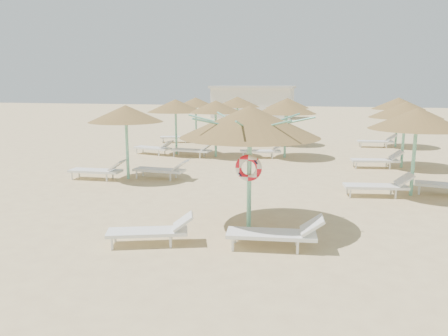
# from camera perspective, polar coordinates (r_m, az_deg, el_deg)

# --- Properties ---
(ground) EXTENTS (120.00, 120.00, 0.00)m
(ground) POSITION_cam_1_polar(r_m,az_deg,el_deg) (10.63, 1.68, -7.89)
(ground) COLOR #D6BC82
(ground) RESTS_ON ground
(main_palapa) EXTENTS (3.29, 3.29, 2.94)m
(main_palapa) POSITION_cam_1_polar(r_m,az_deg,el_deg) (10.21, 3.39, 6.04)
(main_palapa) COLOR #74CAAA
(main_palapa) RESTS_ON ground
(lounger_main_a) EXTENTS (1.93, 1.14, 0.67)m
(lounger_main_a) POSITION_cam_1_polar(r_m,az_deg,el_deg) (9.63, -9.23, -8.04)
(lounger_main_a) COLOR white
(lounger_main_a) RESTS_ON ground
(lounger_main_b) EXTENTS (2.08, 0.85, 0.73)m
(lounger_main_b) POSITION_cam_1_polar(r_m,az_deg,el_deg) (9.33, 7.04, -8.42)
(lounger_main_b) COLOR white
(lounger_main_b) RESTS_ON ground
(palapa_field) EXTENTS (20.03, 14.14, 2.73)m
(palapa_field) POSITION_cam_1_polar(r_m,az_deg,el_deg) (20.17, 11.05, 7.55)
(palapa_field) COLOR #74CAAA
(palapa_field) RESTS_ON ground
(service_hut) EXTENTS (8.40, 4.40, 3.25)m
(service_hut) POSITION_cam_1_polar(r_m,az_deg,el_deg) (45.60, 3.81, 8.64)
(service_hut) COLOR silver
(service_hut) RESTS_ON ground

